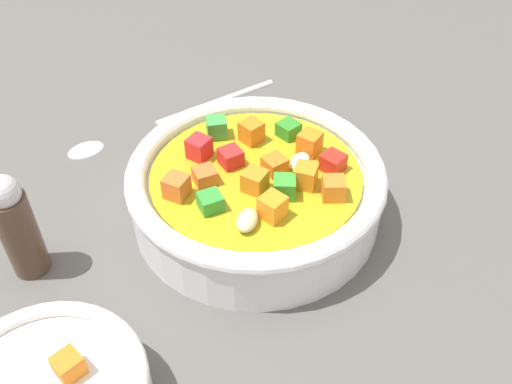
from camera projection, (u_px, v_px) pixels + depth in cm
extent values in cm
cube|color=#565451|center=(256.00, 221.00, 48.60)|extent=(140.00, 140.00, 2.00)
cylinder|color=white|center=(256.00, 196.00, 46.54)|extent=(20.75, 20.75, 4.11)
torus|color=white|center=(256.00, 172.00, 44.82)|extent=(21.20, 21.20, 1.70)
cylinder|color=#B1A21C|center=(256.00, 175.00, 45.03)|extent=(17.31, 17.31, 0.40)
cube|color=orange|center=(251.00, 132.00, 47.59)|extent=(2.30, 2.30, 1.84)
cube|color=red|center=(199.00, 148.00, 45.90)|extent=(2.39, 2.39, 1.84)
cube|color=green|center=(217.00, 128.00, 48.13)|extent=(1.80, 1.80, 1.72)
cube|color=orange|center=(276.00, 206.00, 40.71)|extent=(2.35, 2.35, 1.85)
ellipsoid|color=beige|center=(247.00, 220.00, 40.16)|extent=(2.47, 2.80, 1.10)
cube|color=orange|center=(333.00, 188.00, 42.32)|extent=(2.02, 2.02, 1.65)
cube|color=orange|center=(310.00, 143.00, 46.37)|extent=(2.39, 2.39, 1.88)
cube|color=red|center=(231.00, 157.00, 45.31)|extent=(2.11, 2.11, 1.43)
cube|color=orange|center=(276.00, 168.00, 44.42)|extent=(2.19, 2.19, 1.25)
cube|color=orange|center=(305.00, 176.00, 43.28)|extent=(2.33, 2.33, 1.81)
cube|color=orange|center=(205.00, 175.00, 43.81)|extent=(1.98, 1.98, 1.23)
cube|color=red|center=(333.00, 162.00, 44.85)|extent=(2.34, 2.34, 1.42)
cube|color=orange|center=(255.00, 181.00, 42.92)|extent=(2.39, 2.39, 1.71)
cube|color=green|center=(210.00, 202.00, 41.49)|extent=(1.99, 1.99, 1.27)
cube|color=green|center=(284.00, 187.00, 42.44)|extent=(2.09, 2.09, 1.62)
cube|color=#2F8A26|center=(288.00, 129.00, 48.33)|extent=(2.30, 2.30, 1.26)
ellipsoid|color=beige|center=(300.00, 162.00, 45.19)|extent=(2.66, 2.80, 0.97)
cube|color=orange|center=(177.00, 187.00, 42.36)|extent=(2.38, 2.38, 1.79)
cylinder|color=silver|center=(216.00, 100.00, 60.45)|extent=(14.05, 5.81, 0.77)
ellipsoid|color=silver|center=(85.00, 147.00, 54.17)|extent=(4.28, 3.64, 0.78)
cube|color=orange|center=(68.00, 366.00, 32.48)|extent=(2.10, 2.10, 1.53)
cylinder|color=#4C3828|center=(20.00, 235.00, 40.99)|extent=(2.78, 2.78, 7.34)
sphere|color=silver|center=(2.00, 192.00, 38.09)|extent=(2.51, 2.51, 2.51)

